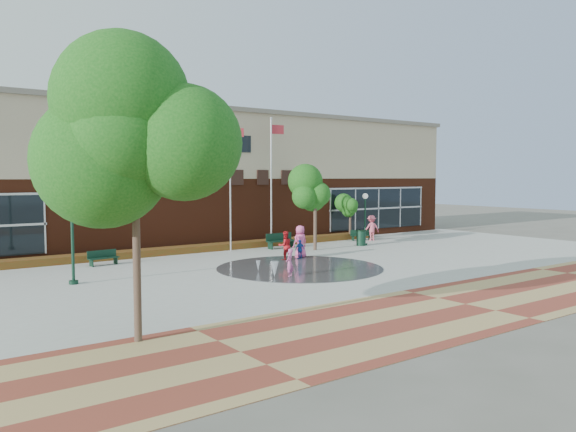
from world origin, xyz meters
TOP-DOWN VIEW (x-y plane):
  - ground at (0.00, 0.00)m, footprint 120.00×120.00m
  - plaza_concrete at (0.00, 4.00)m, footprint 46.00×18.00m
  - paver_band at (0.00, -7.00)m, footprint 46.00×6.00m
  - splash_pad at (0.00, 3.00)m, footprint 8.40×8.40m
  - library_building at (0.00, 17.48)m, footprint 44.40×10.40m
  - flower_bed at (0.00, 11.60)m, footprint 26.00×1.20m
  - flagpole_left at (0.42, 10.57)m, footprint 0.91×0.36m
  - flagpole_right at (3.75, 11.00)m, footprint 1.05×0.17m
  - lamp_left at (-10.48, 5.27)m, footprint 0.43×0.43m
  - lamp_right at (9.25, 7.93)m, footprint 0.37×0.37m
  - bench_left at (-7.78, 9.70)m, footprint 1.64×0.64m
  - bench_mid at (3.72, 9.95)m, footprint 1.98×0.56m
  - bench_right at (11.02, 10.17)m, footprint 1.59×1.00m
  - trash_can at (8.90, 7.94)m, footprint 0.65×0.65m
  - tree_big_left at (-11.32, -4.46)m, footprint 5.01×5.01m
  - tree_mid at (4.98, 7.98)m, footprint 3.03×3.03m
  - tree_small_right at (10.96, 11.30)m, footprint 1.88×1.88m
  - water_jet_a at (-2.60, 1.45)m, footprint 0.38×0.38m
  - water_jet_b at (-2.27, 3.35)m, footprint 0.23×0.23m
  - child_splash at (-1.89, 1.27)m, footprint 0.57×0.54m
  - adult_red at (0.96, 5.61)m, footprint 0.88×0.74m
  - adult_pink at (2.24, 5.90)m, footprint 0.92×0.60m
  - child_blue at (1.91, 5.49)m, footprint 0.67×0.31m
  - person_bench at (11.66, 9.78)m, footprint 1.34×1.01m

SIDE VIEW (x-z plane):
  - ground at x=0.00m, z-range 0.00..0.00m
  - flower_bed at x=0.00m, z-range -0.20..0.20m
  - water_jet_a at x=-2.60m, z-range -0.37..0.37m
  - water_jet_b at x=-2.27m, z-range -0.26..0.26m
  - plaza_concrete at x=0.00m, z-range 0.00..0.01m
  - paver_band at x=0.00m, z-range 0.00..0.01m
  - splash_pad at x=0.00m, z-range 0.00..0.01m
  - bench_right at x=11.02m, z-range -0.14..0.64m
  - bench_left at x=-7.78m, z-range -0.14..0.66m
  - bench_mid at x=3.72m, z-range -0.18..0.82m
  - trash_can at x=8.90m, z-range 0.01..1.08m
  - child_blue at x=1.91m, z-range 0.00..1.11m
  - child_splash at x=-1.89m, z-range 0.00..1.32m
  - adult_red at x=0.96m, z-range 0.00..1.63m
  - person_bench at x=11.66m, z-range 0.00..1.85m
  - adult_pink at x=2.24m, z-range 0.00..1.86m
  - lamp_right at x=9.25m, z-range 0.43..3.95m
  - tree_small_right at x=10.96m, z-range 0.74..3.96m
  - lamp_left at x=-10.48m, z-range 0.50..4.59m
  - tree_mid at x=4.98m, z-range 1.17..6.27m
  - flagpole_left at x=0.42m, z-range 0.46..8.51m
  - library_building at x=0.00m, z-range 0.04..9.24m
  - flagpole_right at x=3.75m, z-range 0.50..9.01m
  - tree_big_left at x=-11.32m, z-range 1.72..9.72m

